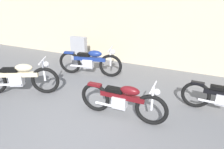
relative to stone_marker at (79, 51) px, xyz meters
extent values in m
plane|color=slate|center=(2.23, -3.67, -0.54)|extent=(40.00, 40.00, 0.00)
cube|color=beige|center=(2.23, 0.98, 1.04)|extent=(18.00, 0.30, 3.15)
cube|color=#9E9EA3|center=(0.00, 0.00, 0.00)|extent=(0.64, 0.21, 1.08)
torus|color=black|center=(3.51, -2.67, -0.17)|extent=(0.73, 0.10, 0.73)
torus|color=black|center=(2.16, -2.68, -0.17)|extent=(0.73, 0.10, 0.73)
cube|color=silver|center=(2.79, -2.68, -0.15)|extent=(0.32, 0.20, 0.28)
cube|color=#590F14|center=(2.84, -2.67, 0.01)|extent=(1.03, 0.11, 0.12)
ellipsoid|color=#590F14|center=(3.02, -2.67, 0.19)|extent=(0.44, 0.21, 0.20)
cube|color=black|center=(2.66, -2.68, 0.14)|extent=(0.40, 0.19, 0.08)
cube|color=#590F14|center=(2.16, -2.68, 0.17)|extent=(0.32, 0.12, 0.06)
cylinder|color=silver|center=(3.51, -2.67, 0.10)|extent=(0.06, 0.06, 0.55)
cylinder|color=silver|center=(3.51, -2.67, 0.38)|extent=(0.04, 0.58, 0.04)
sphere|color=silver|center=(3.59, -2.66, 0.28)|extent=(0.14, 0.14, 0.14)
cylinder|color=silver|center=(2.59, -2.80, -0.22)|extent=(0.70, 0.07, 0.06)
torus|color=black|center=(4.34, -1.54, -0.19)|extent=(0.69, 0.10, 0.69)
cube|color=silver|center=(4.93, -1.55, -0.17)|extent=(0.31, 0.20, 0.26)
cube|color=black|center=(4.81, -1.55, 0.10)|extent=(0.38, 0.18, 0.08)
cube|color=black|center=(4.34, -1.54, 0.13)|extent=(0.31, 0.12, 0.06)
cylinder|color=silver|center=(4.74, -1.66, -0.24)|extent=(0.66, 0.08, 0.06)
torus|color=black|center=(1.65, -0.67, -0.15)|extent=(0.78, 0.25, 0.78)
torus|color=black|center=(0.23, -0.95, -0.15)|extent=(0.78, 0.25, 0.78)
cube|color=silver|center=(0.89, -0.82, -0.13)|extent=(0.38, 0.28, 0.30)
cube|color=navy|center=(0.94, -0.81, 0.04)|extent=(1.09, 0.32, 0.13)
ellipsoid|color=navy|center=(1.13, -0.77, 0.24)|extent=(0.50, 0.30, 0.21)
cube|color=black|center=(0.75, -0.85, 0.18)|extent=(0.46, 0.27, 0.09)
cube|color=navy|center=(0.23, -0.95, 0.21)|extent=(0.36, 0.19, 0.06)
cylinder|color=silver|center=(1.65, -0.67, 0.15)|extent=(0.06, 0.06, 0.59)
cylinder|color=silver|center=(1.65, -0.67, 0.44)|extent=(0.16, 0.61, 0.04)
sphere|color=silver|center=(1.73, -0.65, 0.33)|extent=(0.15, 0.15, 0.15)
cylinder|color=silver|center=(0.70, -0.99, -0.20)|extent=(0.75, 0.21, 0.06)
torus|color=black|center=(0.46, -2.46, -0.15)|extent=(0.75, 0.43, 0.79)
cube|color=silver|center=(-0.24, -2.80, -0.12)|extent=(0.40, 0.34, 0.30)
cube|color=beige|center=(-0.19, -2.78, 0.05)|extent=(1.04, 0.57, 0.13)
ellipsoid|color=beige|center=(-0.02, -2.69, 0.24)|extent=(0.52, 0.40, 0.22)
cube|color=black|center=(-0.37, -2.86, 0.19)|extent=(0.47, 0.36, 0.09)
cylinder|color=silver|center=(0.46, -2.46, 0.15)|extent=(0.06, 0.06, 0.59)
cylinder|color=silver|center=(0.46, -2.46, 0.45)|extent=(0.30, 0.58, 0.04)
sphere|color=silver|center=(0.54, -2.43, 0.34)|extent=(0.15, 0.15, 0.15)
cylinder|color=silver|center=(-0.38, -3.01, -0.20)|extent=(0.71, 0.38, 0.06)
camera|label=1|loc=(4.20, -6.29, 2.21)|focal=31.88mm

